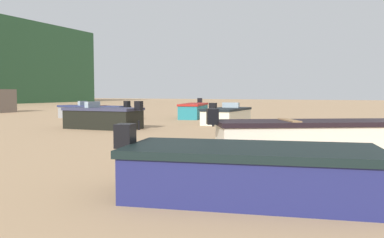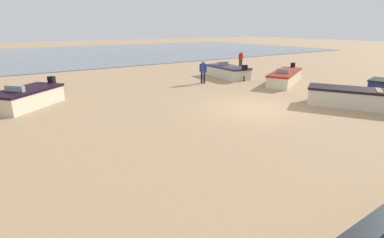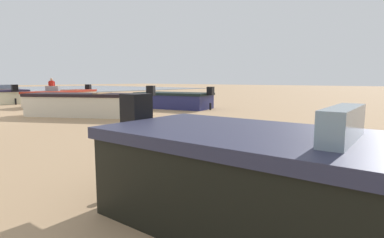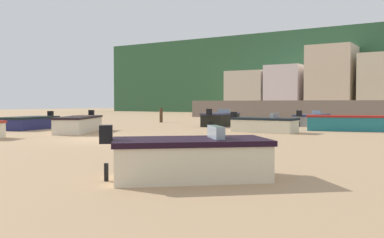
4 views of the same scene
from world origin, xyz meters
TOP-DOWN VIEW (x-y plane):
  - boat_teal_0 at (8.25, 12.10)m, footprint 4.81×2.35m
  - boat_cream_1 at (-4.56, 2.81)m, footprint 3.80×5.08m
  - boat_black_2 at (-0.57, 12.60)m, footprint 1.84×3.76m
  - boat_cream_3 at (4.53, 8.46)m, footprint 3.95×1.64m
  - boat_navy_6 at (-9.28, 3.05)m, footprint 2.59×4.29m
  - boat_grey_7 at (4.65, 17.44)m, footprint 1.46×5.38m

SIDE VIEW (x-z plane):
  - boat_navy_6 at x=-9.28m, z-range -0.15..0.98m
  - boat_cream_3 at x=4.53m, z-range -0.15..1.01m
  - boat_grey_7 at x=4.65m, z-range -0.15..1.01m
  - boat_cream_1 at x=-4.56m, z-range -0.15..1.09m
  - boat_teal_0 at x=8.25m, z-range -0.15..1.11m
  - boat_black_2 at x=-0.57m, z-range -0.15..1.13m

